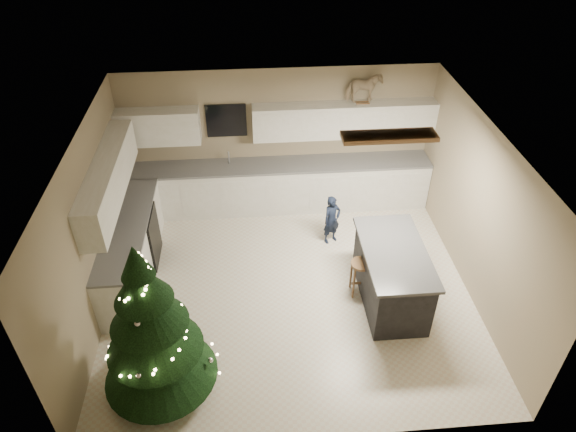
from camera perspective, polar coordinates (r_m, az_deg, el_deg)
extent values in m
plane|color=beige|center=(8.10, 0.21, -8.02)|extent=(5.50, 5.50, 0.00)
cube|color=gray|center=(9.34, -1.11, 8.64)|extent=(5.50, 0.02, 2.60)
cube|color=gray|center=(5.49, 2.59, -16.76)|extent=(5.50, 0.02, 2.60)
cube|color=gray|center=(7.56, -21.01, -1.71)|extent=(0.02, 5.00, 2.60)
cube|color=gray|center=(7.93, 20.45, 0.35)|extent=(0.02, 5.00, 2.60)
cube|color=silver|center=(6.53, 0.26, 8.38)|extent=(5.50, 5.00, 0.02)
cube|color=brown|center=(6.87, 11.18, 8.68)|extent=(1.25, 0.32, 0.06)
cube|color=white|center=(6.88, 11.15, 8.42)|extent=(1.15, 0.24, 0.02)
cube|color=white|center=(9.52, -0.93, 3.28)|extent=(5.48, 0.60, 0.90)
cube|color=white|center=(8.45, -16.97, -3.62)|extent=(0.60, 2.60, 0.90)
cube|color=slate|center=(9.26, -0.95, 5.67)|extent=(5.48, 0.62, 0.04)
cube|color=slate|center=(8.16, -17.48, -1.10)|extent=(0.62, 2.60, 0.04)
cube|color=white|center=(9.12, -14.21, 9.57)|extent=(1.40, 0.35, 0.60)
cube|color=white|center=(9.14, 6.27, 10.57)|extent=(3.20, 0.35, 0.60)
cube|color=white|center=(7.87, -19.32, 3.90)|extent=(0.35, 2.60, 0.60)
cube|color=black|center=(9.13, -6.87, 10.49)|extent=(0.70, 0.04, 0.60)
cube|color=#99999E|center=(9.28, -6.53, 5.32)|extent=(0.55, 0.40, 0.06)
cylinder|color=#99999E|center=(9.28, -6.60, 6.48)|extent=(0.03, 0.03, 0.24)
cube|color=black|center=(8.67, -16.54, -2.33)|extent=(0.64, 0.75, 0.90)
cube|color=black|center=(8.38, -18.91, 0.78)|extent=(0.10, 0.75, 0.30)
cube|color=black|center=(7.78, 11.39, -6.63)|extent=(0.80, 1.60, 0.90)
cube|color=#2D2D2D|center=(7.47, 11.82, -3.98)|extent=(0.90, 1.70, 0.05)
cylinder|color=brown|center=(7.72, 8.15, -5.27)|extent=(0.31, 0.31, 0.04)
cylinder|color=brown|center=(7.82, 7.32, -7.51)|extent=(0.03, 0.03, 0.56)
cylinder|color=brown|center=(7.87, 8.92, -7.38)|extent=(0.03, 0.03, 0.56)
cylinder|color=brown|center=(7.98, 7.02, -6.40)|extent=(0.03, 0.03, 0.56)
cylinder|color=brown|center=(8.02, 8.59, -6.29)|extent=(0.03, 0.03, 0.56)
cube|color=brown|center=(7.99, 7.90, -7.39)|extent=(0.24, 0.03, 0.03)
cylinder|color=#3F2816|center=(7.03, -13.74, -16.94)|extent=(0.12, 0.12, 0.31)
cone|color=black|center=(6.71, -14.26, -14.83)|extent=(1.41, 1.41, 0.72)
cone|color=black|center=(6.36, -14.89, -12.21)|extent=(1.16, 1.16, 0.62)
cone|color=black|center=(6.06, -15.51, -9.62)|extent=(0.91, 0.91, 0.57)
cone|color=black|center=(5.81, -16.08, -7.15)|extent=(0.66, 0.66, 0.52)
cone|color=black|center=(5.61, -16.61, -4.86)|extent=(0.37, 0.37, 0.41)
sphere|color=#FFD88C|center=(6.86, -7.56, -16.35)|extent=(0.04, 0.04, 0.04)
sphere|color=#FFD88C|center=(6.96, -8.00, -14.62)|extent=(0.04, 0.04, 0.04)
sphere|color=#FFD88C|center=(7.07, -9.00, -13.18)|extent=(0.04, 0.04, 0.04)
sphere|color=#FFD88C|center=(7.14, -10.41, -12.10)|extent=(0.04, 0.04, 0.04)
sphere|color=#FFD88C|center=(7.19, -12.08, -11.43)|extent=(0.04, 0.04, 0.04)
sphere|color=#FFD88C|center=(7.20, -13.85, -11.17)|extent=(0.04, 0.04, 0.04)
sphere|color=#FFD88C|center=(7.16, -15.57, -11.31)|extent=(0.04, 0.04, 0.04)
sphere|color=#FFD88C|center=(7.09, -17.11, -11.78)|extent=(0.04, 0.04, 0.04)
sphere|color=#FFD88C|center=(6.98, -18.34, -12.53)|extent=(0.04, 0.04, 0.04)
sphere|color=#FFD88C|center=(6.84, -19.17, -13.45)|extent=(0.04, 0.04, 0.04)
sphere|color=#FFD88C|center=(6.69, -19.50, -14.44)|extent=(0.04, 0.04, 0.04)
sphere|color=#FFD88C|center=(6.53, -19.30, -15.36)|extent=(0.04, 0.04, 0.04)
sphere|color=#FFD88C|center=(6.39, -18.60, -16.10)|extent=(0.04, 0.04, 0.04)
sphere|color=#FFD88C|center=(6.26, -17.47, -16.54)|extent=(0.04, 0.04, 0.04)
sphere|color=#FFD88C|center=(6.17, -16.05, -16.59)|extent=(0.04, 0.04, 0.04)
sphere|color=#FFD88C|center=(6.11, -14.54, -16.21)|extent=(0.04, 0.04, 0.04)
sphere|color=#FFD88C|center=(6.09, -13.15, -15.45)|extent=(0.04, 0.04, 0.04)
sphere|color=#FFD88C|center=(6.10, -12.04, -14.39)|extent=(0.04, 0.04, 0.04)
sphere|color=#FFD88C|center=(6.14, -11.33, -13.16)|extent=(0.04, 0.04, 0.04)
sphere|color=#FFD88C|center=(6.19, -11.08, -11.88)|extent=(0.04, 0.04, 0.04)
sphere|color=#FFD88C|center=(6.25, -11.27, -10.67)|extent=(0.04, 0.04, 0.04)
sphere|color=#FFD88C|center=(6.31, -11.83, -9.62)|extent=(0.04, 0.04, 0.04)
sphere|color=#FFD88C|center=(6.35, -12.68, -8.80)|extent=(0.04, 0.04, 0.04)
sphere|color=#FFD88C|center=(6.37, -13.71, -8.23)|extent=(0.04, 0.04, 0.04)
sphere|color=#FFD88C|center=(6.37, -14.82, -7.91)|extent=(0.04, 0.04, 0.04)
sphere|color=#FFD88C|center=(6.34, -15.89, -7.82)|extent=(0.04, 0.04, 0.04)
sphere|color=#FFD88C|center=(6.28, -16.84, -7.92)|extent=(0.04, 0.04, 0.04)
sphere|color=#FFD88C|center=(6.21, -17.59, -8.16)|extent=(0.04, 0.04, 0.04)
sphere|color=#FFD88C|center=(6.12, -18.09, -8.48)|extent=(0.04, 0.04, 0.04)
sphere|color=#FFD88C|center=(6.03, -18.30, -8.79)|extent=(0.04, 0.04, 0.04)
sphere|color=#FFD88C|center=(5.93, -18.23, -9.04)|extent=(0.04, 0.04, 0.04)
sphere|color=#FFD88C|center=(5.84, -17.91, -9.16)|extent=(0.04, 0.04, 0.04)
sphere|color=#FFD88C|center=(5.77, -17.42, -9.12)|extent=(0.04, 0.04, 0.04)
sphere|color=#FFD88C|center=(5.71, -16.82, -8.89)|extent=(0.04, 0.04, 0.04)
sphere|color=#FFD88C|center=(5.67, -16.22, -8.48)|extent=(0.04, 0.04, 0.04)
sphere|color=#FFD88C|center=(5.65, -15.71, -7.93)|extent=(0.04, 0.04, 0.04)
sphere|color=#FFD88C|center=(5.64, -15.34, -7.29)|extent=(0.04, 0.04, 0.04)
sphere|color=#FFD88C|center=(5.64, -15.15, -6.61)|extent=(0.04, 0.04, 0.04)
sphere|color=#FFD88C|center=(5.64, -15.15, -5.94)|extent=(0.04, 0.04, 0.04)
sphere|color=#FFD88C|center=(5.65, -15.31, -5.32)|extent=(0.04, 0.04, 0.04)
sphere|color=#FFD88C|center=(5.64, -15.60, -4.79)|extent=(0.04, 0.04, 0.04)
sphere|color=#FFD88C|center=(5.63, -15.95, -4.35)|extent=(0.04, 0.04, 0.04)
sphere|color=#FFD88C|center=(5.61, -16.32, -4.00)|extent=(0.04, 0.04, 0.04)
sphere|color=silver|center=(6.74, -8.63, -15.58)|extent=(0.07, 0.07, 0.07)
sphere|color=silver|center=(7.02, -16.55, -11.72)|extent=(0.07, 0.07, 0.07)
sphere|color=silver|center=(6.27, -16.51, -16.60)|extent=(0.07, 0.07, 0.07)
sphere|color=silver|center=(6.38, -11.29, -11.31)|extent=(0.07, 0.07, 0.07)
sphere|color=silver|center=(6.40, -17.36, -9.69)|extent=(0.07, 0.07, 0.07)
sphere|color=silver|center=(5.89, -15.83, -11.43)|extent=(0.07, 0.07, 0.07)
sphere|color=silver|center=(5.96, -14.28, -7.47)|extent=(0.07, 0.07, 0.07)
sphere|color=silver|center=(5.83, -17.14, -6.58)|extent=(0.07, 0.07, 0.07)
sphere|color=silver|center=(5.61, -16.46, -5.48)|extent=(0.07, 0.07, 0.07)
imported|color=black|center=(8.72, 4.90, -0.42)|extent=(0.39, 0.34, 0.90)
cube|color=brown|center=(9.04, 8.33, 12.25)|extent=(0.23, 0.02, 0.02)
cube|color=brown|center=(9.10, 8.24, 12.45)|extent=(0.23, 0.02, 0.02)
imported|color=beige|center=(8.97, 8.43, 13.87)|extent=(0.63, 0.35, 0.50)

